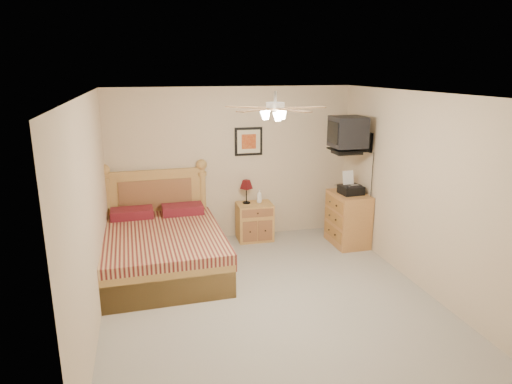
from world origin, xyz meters
TOP-DOWN VIEW (x-y plane):
  - floor at (0.00, 0.00)m, footprint 4.50×4.50m
  - ceiling at (0.00, 0.00)m, footprint 4.00×4.50m
  - wall_back at (0.00, 2.25)m, footprint 4.00×0.04m
  - wall_front at (0.00, -2.25)m, footprint 4.00×0.04m
  - wall_left at (-2.00, 0.00)m, footprint 0.04×4.50m
  - wall_right at (2.00, 0.00)m, footprint 0.04×4.50m
  - bed at (-1.23, 1.12)m, footprint 1.67×2.16m
  - nightstand at (0.32, 2.00)m, footprint 0.58×0.44m
  - table_lamp at (0.19, 2.07)m, footprint 0.25×0.25m
  - lotion_bottle at (0.40, 2.04)m, footprint 0.11×0.11m
  - framed_picture at (0.27, 2.23)m, footprint 0.46×0.04m
  - dresser at (1.73, 1.44)m, footprint 0.51×0.73m
  - fax_machine at (1.73, 1.41)m, footprint 0.36×0.38m
  - magazine_lower at (1.70, 1.72)m, footprint 0.25×0.30m
  - magazine_upper at (1.70, 1.75)m, footprint 0.28×0.31m
  - wall_tv at (1.75, 1.34)m, footprint 0.56×0.46m
  - ceiling_fan at (0.00, -0.20)m, footprint 1.14×1.14m

SIDE VIEW (x-z plane):
  - floor at x=0.00m, z-range 0.00..0.00m
  - nightstand at x=0.32m, z-range 0.00..0.62m
  - dresser at x=1.73m, z-range 0.00..0.85m
  - bed at x=-1.23m, z-range 0.00..1.37m
  - lotion_bottle at x=0.40m, z-range 0.62..0.85m
  - table_lamp at x=0.19m, z-range 0.62..1.02m
  - magazine_lower at x=1.70m, z-range 0.85..0.88m
  - magazine_upper at x=1.70m, z-range 0.88..0.90m
  - fax_machine at x=1.73m, z-range 0.85..1.21m
  - wall_back at x=0.00m, z-range 0.00..2.50m
  - wall_front at x=0.00m, z-range 0.00..2.50m
  - wall_left at x=-2.00m, z-range 0.00..2.50m
  - wall_right at x=2.00m, z-range 0.00..2.50m
  - framed_picture at x=0.27m, z-range 1.39..1.85m
  - wall_tv at x=1.75m, z-range 1.52..2.10m
  - ceiling_fan at x=0.00m, z-range 2.22..2.50m
  - ceiling at x=0.00m, z-range 2.48..2.52m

